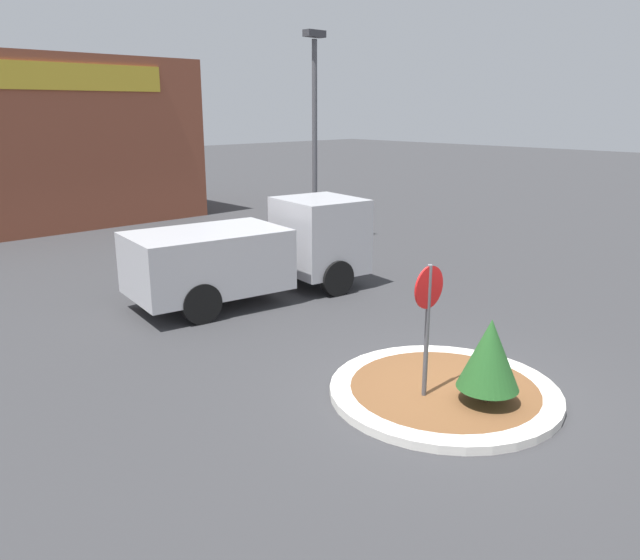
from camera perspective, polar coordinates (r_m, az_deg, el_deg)
ground_plane at (r=10.11m, az=11.23°, el=-10.28°), size 120.00×120.00×0.00m
traffic_island at (r=10.08m, az=11.25°, el=-9.94°), size 3.57×3.57×0.14m
stop_sign at (r=9.24m, az=9.84°, el=-2.75°), size 0.64×0.07×2.17m
island_shrub at (r=9.41m, az=15.25°, el=-6.53°), size 0.91×0.91×1.29m
utility_truck at (r=14.60m, az=-5.85°, el=2.67°), size 5.87×2.81×2.21m
storefront_building at (r=26.48m, az=-25.88°, el=11.25°), size 12.48×6.07×6.19m
light_pole at (r=19.86m, az=-0.49°, el=14.03°), size 0.70×0.30×6.58m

